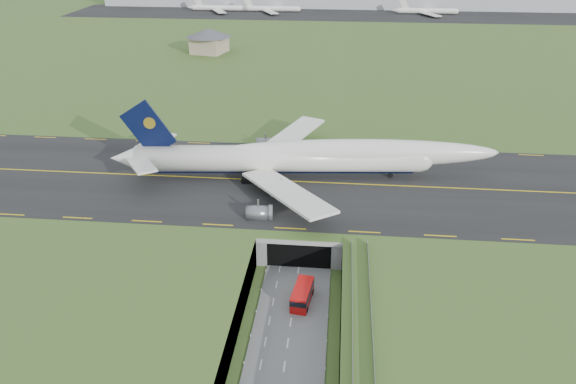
# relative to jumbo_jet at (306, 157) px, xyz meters

# --- Properties ---
(ground) EXTENTS (900.00, 900.00, 0.00)m
(ground) POSITION_rel_jumbo_jet_xyz_m (0.75, -35.36, -11.07)
(ground) COLOR #436327
(ground) RESTS_ON ground
(airfield_deck) EXTENTS (800.00, 800.00, 6.00)m
(airfield_deck) POSITION_rel_jumbo_jet_xyz_m (0.75, -35.36, -8.07)
(airfield_deck) COLOR gray
(airfield_deck) RESTS_ON ground
(trench_road) EXTENTS (12.00, 75.00, 0.20)m
(trench_road) POSITION_rel_jumbo_jet_xyz_m (0.75, -42.86, -10.97)
(trench_road) COLOR slate
(trench_road) RESTS_ON ground
(taxiway) EXTENTS (800.00, 44.00, 0.18)m
(taxiway) POSITION_rel_jumbo_jet_xyz_m (0.75, -2.36, -4.98)
(taxiway) COLOR black
(taxiway) RESTS_ON airfield_deck
(tunnel_portal) EXTENTS (17.00, 22.30, 6.00)m
(tunnel_portal) POSITION_rel_jumbo_jet_xyz_m (0.75, -18.65, -7.74)
(tunnel_portal) COLOR gray
(tunnel_portal) RESTS_ON ground
(guideway) EXTENTS (3.00, 53.00, 7.05)m
(guideway) POSITION_rel_jumbo_jet_xyz_m (11.75, -54.47, -5.75)
(guideway) COLOR #A8A8A3
(guideway) RESTS_ON ground
(jumbo_jet) EXTENTS (86.80, 56.93, 18.92)m
(jumbo_jet) POSITION_rel_jumbo_jet_xyz_m (0.00, 0.00, 0.00)
(jumbo_jet) COLOR white
(jumbo_jet) RESTS_ON ground
(shuttle_tram) EXTENTS (3.76, 7.76, 3.05)m
(shuttle_tram) POSITION_rel_jumbo_jet_xyz_m (2.18, -37.76, -9.40)
(shuttle_tram) COLOR red
(shuttle_tram) RESTS_ON ground
(service_building) EXTENTS (22.88, 22.88, 10.30)m
(service_building) POSITION_rel_jumbo_jet_xyz_m (-50.40, 124.69, 1.03)
(service_building) COLOR tan
(service_building) RESTS_ON ground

